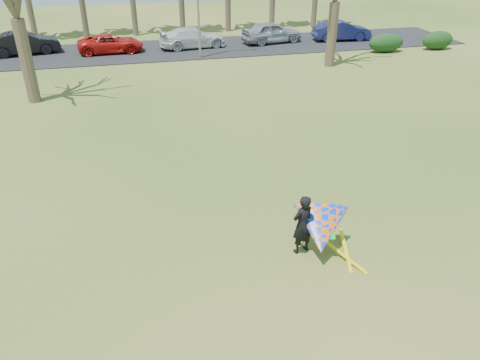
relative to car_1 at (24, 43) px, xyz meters
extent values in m
plane|color=#255212|center=(9.99, -25.87, -0.85)|extent=(100.00, 100.00, 0.00)
cube|color=black|center=(9.99, -0.87, -0.82)|extent=(46.00, 7.00, 0.06)
cylinder|color=#4B3B2D|center=(1.99, -10.87, 1.25)|extent=(0.64, 0.64, 4.20)
cylinder|color=#493B2C|center=(19.99, -7.87, 1.15)|extent=(0.64, 0.64, 3.99)
ellipsoid|color=#133312|center=(25.50, -5.28, -0.18)|extent=(2.69, 1.22, 1.35)
ellipsoid|color=black|center=(29.67, -5.43, -0.17)|extent=(2.43, 1.14, 1.35)
imported|color=black|center=(0.00, 0.00, 0.00)|extent=(5.02, 2.58, 1.58)
imported|color=red|center=(5.97, -0.89, -0.15)|extent=(4.68, 2.25, 1.28)
imported|color=silver|center=(11.96, -0.74, -0.06)|extent=(5.22, 2.67, 1.45)
imported|color=gray|center=(18.23, -0.54, 0.01)|extent=(4.97, 2.69, 1.61)
imported|color=#1B1E51|center=(23.93, -0.99, -0.04)|extent=(4.70, 2.00, 1.51)
imported|color=black|center=(11.15, -26.43, 0.05)|extent=(0.76, 0.61, 1.80)
cone|color=#0437ED|center=(11.60, -26.68, 0.00)|extent=(2.13, 2.39, 2.02)
cube|color=#0CBF19|center=(11.72, -26.76, -0.05)|extent=(0.62, 0.60, 0.24)
cube|color=yellow|center=(12.15, -27.03, -0.83)|extent=(0.85, 1.66, 0.28)
cube|color=yellow|center=(12.35, -26.83, -0.83)|extent=(0.56, 1.76, 0.22)
camera|label=1|loc=(6.91, -36.49, 7.33)|focal=35.00mm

